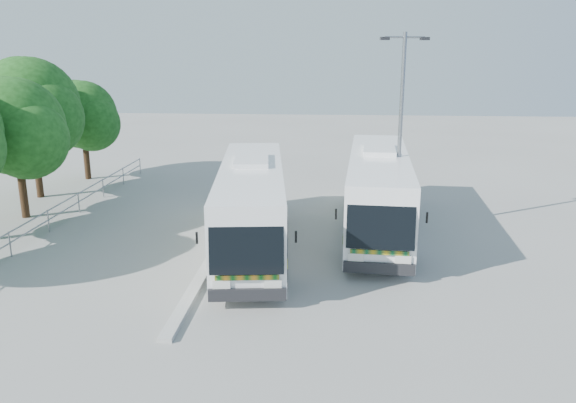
# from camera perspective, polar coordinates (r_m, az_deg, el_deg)

# --- Properties ---
(ground) EXTENTS (100.00, 100.00, 0.00)m
(ground) POSITION_cam_1_polar(r_m,az_deg,el_deg) (20.79, -1.59, -6.35)
(ground) COLOR #979792
(ground) RESTS_ON ground
(kerb_divider) EXTENTS (0.40, 16.00, 0.15)m
(kerb_divider) POSITION_cam_1_polar(r_m,az_deg,el_deg) (22.95, -6.82, -4.16)
(kerb_divider) COLOR #B2B2AD
(kerb_divider) RESTS_ON ground
(railing) EXTENTS (0.06, 22.00, 1.00)m
(railing) POSITION_cam_1_polar(r_m,az_deg,el_deg) (27.05, -22.26, -0.75)
(railing) COLOR gray
(railing) RESTS_ON ground
(tree_far_c) EXTENTS (4.97, 4.69, 6.49)m
(tree_far_c) POSITION_cam_1_polar(r_m,az_deg,el_deg) (28.35, -25.87, 6.83)
(tree_far_c) COLOR #382314
(tree_far_c) RESTS_ON ground
(tree_far_d) EXTENTS (5.62, 5.30, 7.33)m
(tree_far_d) POSITION_cam_1_polar(r_m,az_deg,el_deg) (32.08, -24.59, 8.77)
(tree_far_d) COLOR #382314
(tree_far_d) RESTS_ON ground
(tree_far_e) EXTENTS (4.54, 4.28, 5.92)m
(tree_far_e) POSITION_cam_1_polar(r_m,az_deg,el_deg) (35.88, -20.05, 8.25)
(tree_far_e) COLOR #382314
(tree_far_e) RESTS_ON ground
(coach_main) EXTENTS (3.65, 11.92, 3.25)m
(coach_main) POSITION_cam_1_polar(r_m,az_deg,el_deg) (22.07, -3.72, -0.21)
(coach_main) COLOR white
(coach_main) RESTS_ON ground
(coach_adjacent) EXTENTS (3.21, 12.08, 3.32)m
(coach_adjacent) POSITION_cam_1_polar(r_m,az_deg,el_deg) (24.41, 9.13, 1.20)
(coach_adjacent) COLOR white
(coach_adjacent) RESTS_ON ground
(lamppost) EXTENTS (2.01, 0.66, 8.32)m
(lamppost) POSITION_cam_1_polar(r_m,az_deg,el_deg) (23.78, 11.35, 7.53)
(lamppost) COLOR gray
(lamppost) RESTS_ON ground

